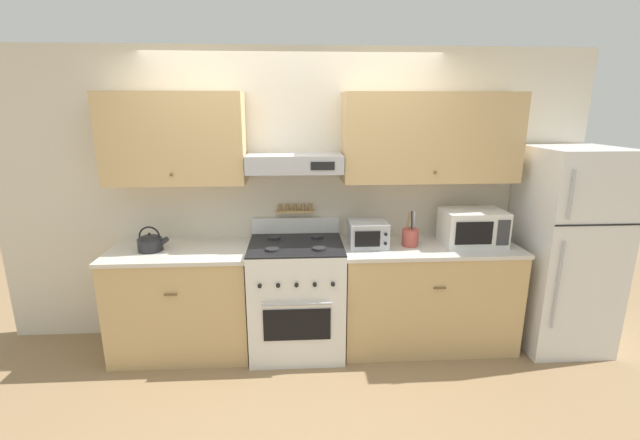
# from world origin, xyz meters

# --- Properties ---
(ground_plane) EXTENTS (16.00, 16.00, 0.00)m
(ground_plane) POSITION_xyz_m (0.00, 0.00, 0.00)
(ground_plane) COLOR #937551
(wall_back) EXTENTS (5.20, 0.46, 2.55)m
(wall_back) POSITION_xyz_m (0.08, 0.62, 1.48)
(wall_back) COLOR beige
(wall_back) RESTS_ON ground_plane
(counter_left) EXTENTS (1.15, 0.67, 0.92)m
(counter_left) POSITION_xyz_m (-0.97, 0.34, 0.46)
(counter_left) COLOR tan
(counter_left) RESTS_ON ground_plane
(counter_right) EXTENTS (1.50, 0.67, 0.92)m
(counter_right) POSITION_xyz_m (1.14, 0.34, 0.46)
(counter_right) COLOR tan
(counter_right) RESTS_ON ground_plane
(stove_range) EXTENTS (0.78, 0.71, 1.10)m
(stove_range) POSITION_xyz_m (-0.00, 0.31, 0.48)
(stove_range) COLOR white
(stove_range) RESTS_ON ground_plane
(refrigerator) EXTENTS (0.71, 0.74, 1.74)m
(refrigerator) POSITION_xyz_m (2.32, 0.29, 0.87)
(refrigerator) COLOR white
(refrigerator) RESTS_ON ground_plane
(tea_kettle) EXTENTS (0.25, 0.20, 0.21)m
(tea_kettle) POSITION_xyz_m (-1.19, 0.32, 0.99)
(tea_kettle) COLOR #232326
(tea_kettle) RESTS_ON counter_left
(microwave) EXTENTS (0.51, 0.36, 0.30)m
(microwave) POSITION_xyz_m (1.51, 0.34, 1.07)
(microwave) COLOR white
(microwave) RESTS_ON counter_right
(utensil_crock) EXTENTS (0.14, 0.14, 0.30)m
(utensil_crock) POSITION_xyz_m (0.97, 0.32, 1.00)
(utensil_crock) COLOR #B24C42
(utensil_crock) RESTS_ON counter_right
(toaster_oven) EXTENTS (0.32, 0.28, 0.22)m
(toaster_oven) POSITION_xyz_m (0.60, 0.32, 1.03)
(toaster_oven) COLOR #ADAFB5
(toaster_oven) RESTS_ON counter_right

